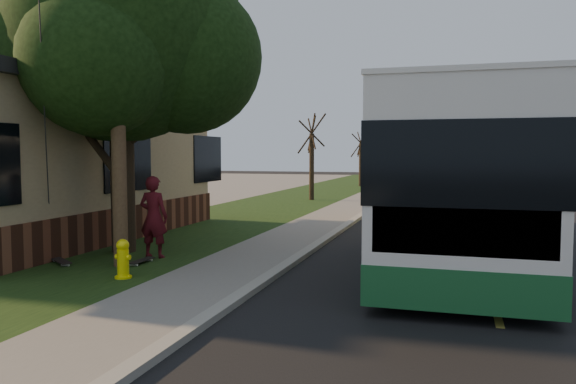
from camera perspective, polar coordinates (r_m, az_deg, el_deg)
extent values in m
plane|color=black|center=(10.00, -3.57, -10.04)|extent=(120.00, 120.00, 0.00)
cube|color=black|center=(19.26, 18.43, -3.40)|extent=(8.00, 80.00, 0.01)
cube|color=gray|center=(19.54, 6.61, -2.96)|extent=(0.25, 80.00, 0.12)
cube|color=slate|center=(19.73, 3.74, -2.93)|extent=(2.00, 80.00, 0.08)
cube|color=black|center=(20.79, -5.71, -2.60)|extent=(5.00, 80.00, 0.07)
cube|color=slate|center=(26.26, -26.35, -1.65)|extent=(15.00, 80.00, 0.04)
cylinder|color=yellow|center=(11.07, -16.41, -6.99)|extent=(0.22, 0.22, 0.55)
sphere|color=yellow|center=(11.01, -16.45, -5.23)|extent=(0.24, 0.24, 0.24)
cylinder|color=yellow|center=(11.05, -16.42, -6.35)|extent=(0.30, 0.10, 0.10)
cylinder|color=yellow|center=(11.05, -16.42, -6.35)|extent=(0.10, 0.18, 0.10)
cylinder|color=yellow|center=(11.12, -16.38, -8.28)|extent=(0.32, 0.32, 0.04)
cylinder|color=#473321|center=(12.28, -17.02, 13.89)|extent=(0.30, 0.30, 9.00)
cylinder|color=#2D2D30|center=(11.83, -23.64, 10.35)|extent=(2.52, 3.21, 7.60)
cylinder|color=black|center=(13.85, -16.48, 2.38)|extent=(0.56, 0.56, 4.00)
sphere|color=black|center=(14.13, -16.74, 15.46)|extent=(5.20, 5.20, 5.20)
sphere|color=black|center=(13.85, -10.30, 13.28)|extent=(3.60, 3.60, 3.60)
sphere|color=black|center=(14.44, -21.72, 13.88)|extent=(3.80, 3.80, 3.80)
sphere|color=black|center=(12.75, -18.79, 12.58)|extent=(3.20, 3.20, 3.20)
sphere|color=black|center=(15.68, -15.76, 15.81)|extent=(3.40, 3.40, 3.40)
cylinder|color=black|center=(27.96, 2.42, 2.58)|extent=(0.24, 0.24, 3.30)
cylinder|color=black|center=(27.97, 2.43, 5.96)|extent=(1.38, 0.57, 2.01)
cylinder|color=black|center=(27.97, 2.43, 5.96)|extent=(0.74, 1.21, 1.58)
cylinder|color=black|center=(27.97, 2.43, 5.96)|extent=(0.65, 1.05, 1.95)
cylinder|color=black|center=(27.97, 2.43, 5.96)|extent=(1.28, 0.53, 1.33)
cylinder|color=black|center=(27.97, 2.43, 5.96)|extent=(0.75, 1.21, 1.70)
cylinder|color=black|center=(39.62, 7.39, 2.78)|extent=(0.24, 0.24, 3.03)
cylinder|color=black|center=(39.62, 7.41, 4.97)|extent=(1.38, 0.57, 2.01)
cylinder|color=black|center=(39.62, 7.41, 4.97)|extent=(0.74, 1.21, 1.58)
cylinder|color=black|center=(39.62, 7.41, 4.97)|extent=(0.65, 1.05, 1.95)
cylinder|color=black|center=(39.62, 7.41, 4.97)|extent=(1.28, 0.53, 1.33)
cylinder|color=black|center=(39.62, 7.41, 4.97)|extent=(0.75, 1.21, 1.70)
cylinder|color=#2D2D30|center=(43.19, 12.86, 4.36)|extent=(0.16, 0.16, 5.50)
imported|color=black|center=(43.24, 12.90, 6.68)|extent=(0.18, 0.22, 1.10)
cube|color=silver|center=(14.68, 17.06, 2.39)|extent=(2.78, 13.33, 3.00)
cube|color=#19572B|center=(14.80, 16.93, -3.63)|extent=(2.80, 13.35, 0.61)
cube|color=black|center=(14.68, 17.07, 3.26)|extent=(2.82, 13.37, 1.22)
cube|color=black|center=(8.06, 17.36, -0.01)|extent=(2.48, 0.06, 1.78)
cube|color=yellow|center=(8.11, 17.59, 10.62)|extent=(1.78, 0.06, 0.39)
cube|color=#FFF2CC|center=(8.27, 11.33, -8.76)|extent=(0.28, 0.04, 0.17)
cube|color=#FFF2CC|center=(8.29, 23.01, -8.97)|extent=(0.28, 0.04, 0.17)
cube|color=silver|center=(14.72, 17.18, 8.31)|extent=(2.83, 13.38, 0.08)
cylinder|color=black|center=(10.06, 9.08, -7.02)|extent=(0.31, 1.02, 1.02)
cylinder|color=black|center=(10.09, 25.04, -7.32)|extent=(0.31, 1.02, 1.02)
cylinder|color=black|center=(13.76, 11.15, -4.06)|extent=(0.31, 1.02, 1.02)
cylinder|color=black|center=(13.78, 22.75, -4.29)|extent=(0.31, 1.02, 1.02)
cylinder|color=black|center=(19.70, 12.82, -1.66)|extent=(0.31, 1.02, 1.02)
cylinder|color=black|center=(19.71, 20.90, -1.82)|extent=(0.31, 1.02, 1.02)
imported|color=#511018|center=(12.94, -13.50, -2.47)|extent=(0.67, 0.45, 1.84)
cube|color=black|center=(12.43, -14.69, -6.74)|extent=(0.21, 0.80, 0.02)
cylinder|color=silver|center=(12.21, -15.39, -7.14)|extent=(0.18, 0.05, 0.05)
cylinder|color=silver|center=(12.67, -14.00, -6.70)|extent=(0.18, 0.05, 0.05)
cube|color=black|center=(12.92, -22.07, -6.48)|extent=(0.81, 0.65, 0.02)
cylinder|color=silver|center=(12.65, -21.69, -6.89)|extent=(0.15, 0.19, 0.05)
cylinder|color=silver|center=(13.20, -22.43, -6.46)|extent=(0.15, 0.19, 0.05)
imported|color=black|center=(34.42, 13.51, 1.18)|extent=(2.28, 4.74, 1.56)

